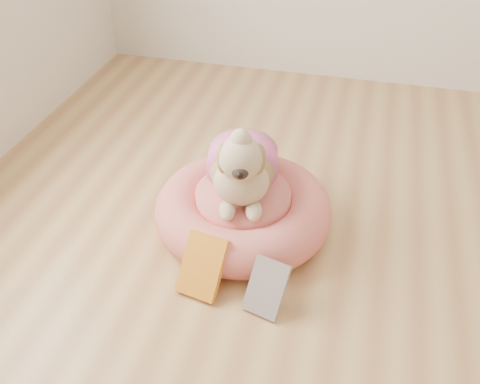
% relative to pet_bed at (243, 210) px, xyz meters
% --- Properties ---
extents(pet_bed, '(0.72, 0.72, 0.19)m').
position_rel_pet_bed_xyz_m(pet_bed, '(0.00, 0.00, 0.00)').
color(pet_bed, '#D65D53').
rests_on(pet_bed, floor).
extents(dog, '(0.44, 0.55, 0.36)m').
position_rel_pet_bed_xyz_m(dog, '(-0.01, 0.01, 0.28)').
color(dog, brown).
rests_on(dog, pet_bed).
extents(book_yellow, '(0.18, 0.18, 0.20)m').
position_rel_pet_bed_xyz_m(book_yellow, '(-0.06, -0.36, 0.01)').
color(book_yellow, yellow).
rests_on(book_yellow, floor).
extents(book_white, '(0.16, 0.16, 0.18)m').
position_rel_pet_bed_xyz_m(book_white, '(0.18, -0.39, -0.00)').
color(book_white, white).
rests_on(book_white, floor).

